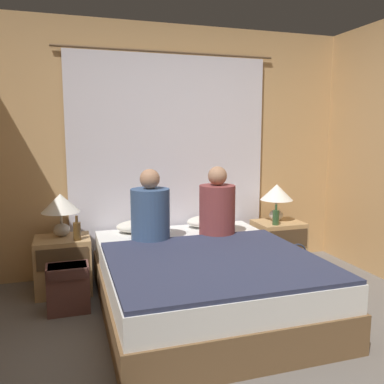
% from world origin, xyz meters
% --- Properties ---
extents(ground_plane, '(16.00, 16.00, 0.00)m').
position_xyz_m(ground_plane, '(0.00, 0.00, 0.00)').
color(ground_plane, '#66605B').
extents(wall_back, '(3.95, 0.06, 2.50)m').
position_xyz_m(wall_back, '(0.00, 1.95, 1.25)').
color(wall_back, tan).
rests_on(wall_back, ground_plane).
extents(curtain_panel, '(2.24, 0.02, 2.23)m').
position_xyz_m(curtain_panel, '(0.00, 1.89, 1.11)').
color(curtain_panel, silver).
rests_on(curtain_panel, ground_plane).
extents(bed, '(1.60, 2.00, 0.48)m').
position_xyz_m(bed, '(0.00, 0.84, 0.24)').
color(bed, brown).
rests_on(bed, ground_plane).
extents(nightstand_left, '(0.48, 0.41, 0.50)m').
position_xyz_m(nightstand_left, '(-1.09, 1.55, 0.25)').
color(nightstand_left, tan).
rests_on(nightstand_left, ground_plane).
extents(nightstand_right, '(0.48, 0.41, 0.50)m').
position_xyz_m(nightstand_right, '(1.09, 1.55, 0.25)').
color(nightstand_right, tan).
rests_on(nightstand_right, ground_plane).
extents(lamp_left, '(0.34, 0.34, 0.39)m').
position_xyz_m(lamp_left, '(-1.09, 1.62, 0.78)').
color(lamp_left, '#B2A899').
rests_on(lamp_left, nightstand_left).
extents(lamp_right, '(0.34, 0.34, 0.39)m').
position_xyz_m(lamp_right, '(1.09, 1.62, 0.78)').
color(lamp_right, '#B2A899').
rests_on(lamp_right, nightstand_right).
extents(pillow_left, '(0.48, 0.29, 0.12)m').
position_xyz_m(pillow_left, '(-0.35, 1.65, 0.54)').
color(pillow_left, silver).
rests_on(pillow_left, bed).
extents(pillow_right, '(0.48, 0.29, 0.12)m').
position_xyz_m(pillow_right, '(0.35, 1.65, 0.54)').
color(pillow_right, silver).
rests_on(pillow_right, bed).
extents(blanket_on_bed, '(1.54, 1.40, 0.03)m').
position_xyz_m(blanket_on_bed, '(0.00, 0.57, 0.49)').
color(blanket_on_bed, '#2D334C').
rests_on(blanket_on_bed, bed).
extents(person_left_in_bed, '(0.34, 0.34, 0.64)m').
position_xyz_m(person_left_in_bed, '(-0.33, 1.30, 0.74)').
color(person_left_in_bed, '#38517A').
rests_on(person_left_in_bed, bed).
extents(person_right_in_bed, '(0.33, 0.33, 0.65)m').
position_xyz_m(person_right_in_bed, '(0.30, 1.30, 0.75)').
color(person_right_in_bed, brown).
rests_on(person_right_in_bed, bed).
extents(beer_bottle_on_left_stand, '(0.07, 0.07, 0.22)m').
position_xyz_m(beer_bottle_on_left_stand, '(-0.96, 1.44, 0.59)').
color(beer_bottle_on_left_stand, '#513819').
rests_on(beer_bottle_on_left_stand, nightstand_left).
extents(beer_bottle_on_right_stand, '(0.07, 0.07, 0.21)m').
position_xyz_m(beer_bottle_on_right_stand, '(0.99, 1.44, 0.58)').
color(beer_bottle_on_right_stand, '#2D4C28').
rests_on(beer_bottle_on_right_stand, nightstand_right).
extents(backpack_on_floor, '(0.33, 0.24, 0.39)m').
position_xyz_m(backpack_on_floor, '(-1.05, 1.11, 0.22)').
color(backpack_on_floor, brown).
rests_on(backpack_on_floor, ground_plane).
extents(handbag_on_floor, '(0.28, 0.15, 0.38)m').
position_xyz_m(handbag_on_floor, '(1.06, 1.14, 0.13)').
color(handbag_on_floor, '#333D56').
rests_on(handbag_on_floor, ground_plane).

